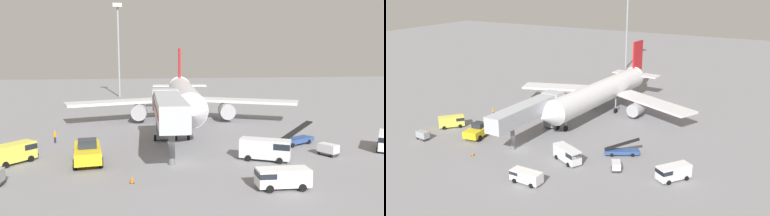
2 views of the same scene
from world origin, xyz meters
TOP-DOWN VIEW (x-y plane):
  - ground_plane at (0.00, 0.00)m, footprint 300.00×300.00m
  - airplane_at_gate at (3.80, 25.37)m, footprint 40.66×42.29m
  - jet_bridge at (-0.58, 5.34)m, footprint 3.67×18.79m
  - pushback_tug at (-9.63, 1.88)m, footprint 3.69×7.18m
  - belt_loader_truck at (16.14, 6.51)m, footprint 5.70×4.12m
  - service_van_mid_right at (9.80, -0.06)m, footprint 5.72×4.16m
  - service_van_far_center at (8.02, -8.82)m, footprint 4.70×2.20m
  - service_van_near_center at (-17.48, 2.98)m, footprint 4.59×4.83m
  - baggage_cart_mid_left at (17.62, 0.87)m, footprint 2.15×2.49m
  - ground_crew_worker_foreground at (-15.07, 12.18)m, footprint 0.43×0.43m
  - safety_cone_alpha at (-4.88, -5.41)m, footprint 0.43×0.43m
  - apron_light_mast at (-8.67, 68.00)m, footprint 2.40×2.40m

SIDE VIEW (x-z plane):
  - ground_plane at x=0.00m, z-range 0.00..0.00m
  - safety_cone_alpha at x=-4.88m, z-range 0.00..0.65m
  - belt_loader_truck at x=16.14m, z-range -0.68..2.15m
  - baggage_cart_mid_left at x=17.62m, z-range 0.08..1.44m
  - ground_crew_worker_foreground at x=-15.07m, z-range 0.05..1.75m
  - service_van_far_center at x=8.02m, z-range 0.15..1.95m
  - service_van_near_center at x=-17.48m, z-range 0.15..2.30m
  - pushback_tug at x=-9.63m, z-range -0.10..2.58m
  - service_van_mid_right at x=9.80m, z-range 0.16..2.56m
  - airplane_at_gate at x=3.80m, z-range -2.07..10.93m
  - jet_bridge at x=-0.58m, z-range 1.72..8.72m
  - apron_light_mast at x=-8.67m, z-range 4.95..30.36m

